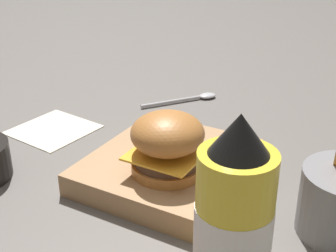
# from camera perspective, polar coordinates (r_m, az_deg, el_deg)

# --- Properties ---
(ground_plane) EXTENTS (6.00, 6.00, 0.00)m
(ground_plane) POSITION_cam_1_polar(r_m,az_deg,el_deg) (0.73, -3.93, -6.03)
(ground_plane) COLOR #5B5651
(serving_board) EXTENTS (0.25, 0.21, 0.03)m
(serving_board) POSITION_cam_1_polar(r_m,az_deg,el_deg) (0.72, -0.00, -4.90)
(serving_board) COLOR #A37A51
(serving_board) RESTS_ON ground_plane
(burger) EXTENTS (0.10, 0.10, 0.09)m
(burger) POSITION_cam_1_polar(r_m,az_deg,el_deg) (0.65, -0.06, -2.11)
(burger) COLOR #AD6B33
(burger) RESTS_ON serving_board
(ketchup_bottle) EXTENTS (0.08, 0.08, 0.22)m
(ketchup_bottle) POSITION_cam_1_polar(r_m,az_deg,el_deg) (0.46, 7.91, -12.47)
(ketchup_bottle) COLOR yellow
(ketchup_bottle) RESTS_ON ground_plane
(spoon) EXTENTS (0.15, 0.12, 0.01)m
(spoon) POSITION_cam_1_polar(r_m,az_deg,el_deg) (1.00, 3.16, 3.44)
(spoon) COLOR #B2B2B7
(spoon) RESTS_ON ground_plane
(parchment_square) EXTENTS (0.15, 0.15, 0.00)m
(parchment_square) POSITION_cam_1_polar(r_m,az_deg,el_deg) (0.89, -13.78, -0.38)
(parchment_square) COLOR beige
(parchment_square) RESTS_ON ground_plane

